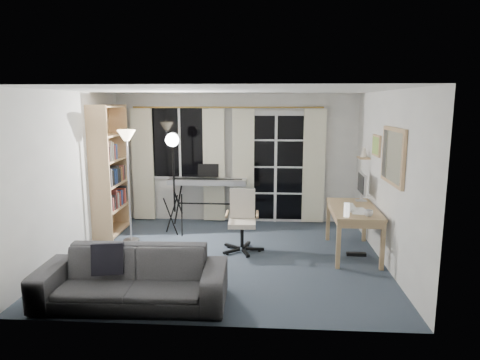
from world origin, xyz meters
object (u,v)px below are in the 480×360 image
sofa (132,269)px  monitor (362,184)px  torchiere_lamp (127,152)px  desk (354,213)px  mug (369,212)px  keyboard_piano (207,182)px  studio_light (173,152)px  bookshelf (107,173)px  office_chair (242,214)px

sofa → monitor: bearing=35.4°
torchiere_lamp → desk: torchiere_lamp is taller
monitor → mug: bearing=-94.4°
keyboard_piano → studio_light: 1.08m
bookshelf → office_chair: size_ratio=2.35×
torchiere_lamp → studio_light: size_ratio=1.01×
office_chair → monitor: monitor is taller
bookshelf → desk: 4.11m
mug → sofa: size_ratio=0.05×
office_chair → desk: (1.66, -0.09, 0.07)m
torchiere_lamp → monitor: 3.72m
monitor → torchiere_lamp: bearing=-176.8°
monitor → mug: monitor is taller
bookshelf → keyboard_piano: size_ratio=1.53×
monitor → mug: size_ratio=4.40×
office_chair → mug: (1.76, -0.59, 0.21)m
desk → sofa: (-2.78, -1.81, -0.21)m
keyboard_piano → studio_light: studio_light is taller
monitor → mug: 0.98m
studio_light → sofa: (0.07, -2.52, -1.03)m
keyboard_piano → desk: size_ratio=1.08×
studio_light → sofa: studio_light is taller
studio_light → mug: (2.94, -1.21, -0.67)m
bookshelf → studio_light: 1.23m
bookshelf → office_chair: 2.51m
torchiere_lamp → bookshelf: bearing=138.5°
desk → keyboard_piano: bearing=150.3°
monitor → bookshelf: bearing=176.7°
mug → bookshelf: bearing=162.5°
desk → mug: bearing=-77.2°
bookshelf → keyboard_piano: bearing=20.7°
studio_light → monitor: 3.09m
bookshelf → studio_light: bookshelf is taller
office_chair → keyboard_piano: bearing=116.4°
bookshelf → sofa: bearing=-65.5°
torchiere_lamp → sofa: bearing=-71.7°
desk → monitor: (0.20, 0.45, 0.36)m
bookshelf → torchiere_lamp: bearing=-42.3°
monitor → sofa: bearing=-141.4°
keyboard_piano → desk: bearing=-30.5°
torchiere_lamp → office_chair: bearing=-7.8°
keyboard_piano → desk: keyboard_piano is taller
bookshelf → sofa: size_ratio=1.04×
bookshelf → office_chair: (2.35, -0.71, -0.49)m
studio_light → sofa: bearing=-97.8°
keyboard_piano → bookshelf: bearing=-157.9°
keyboard_piano → monitor: monitor is taller
torchiere_lamp → monitor: (3.69, 0.11, -0.49)m
mug → sofa: bearing=-155.6°
sofa → torchiere_lamp: bearing=106.5°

